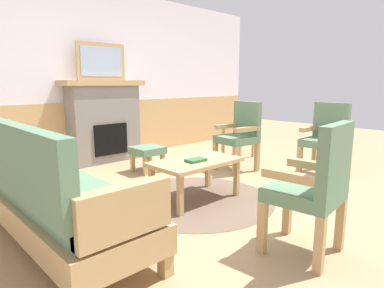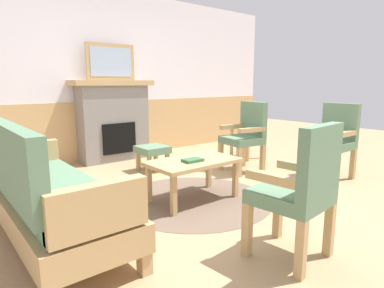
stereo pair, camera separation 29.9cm
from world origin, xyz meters
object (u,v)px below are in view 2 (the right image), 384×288
(fireplace, at_px, (113,120))
(armchair_near_fireplace, at_px, (246,133))
(side_table, at_px, (247,132))
(couch, at_px, (47,195))
(armchair_by_window_left, at_px, (334,137))
(coffee_table, at_px, (193,165))
(footstool, at_px, (152,151))
(framed_picture, at_px, (111,62))
(armchair_front_left, at_px, (300,187))
(book_on_table, at_px, (193,160))

(fireplace, distance_m, armchair_near_fireplace, 2.14)
(fireplace, xyz_separation_m, side_table, (1.79, -1.27, -0.22))
(couch, distance_m, armchair_near_fireplace, 2.88)
(armchair_by_window_left, bearing_deg, coffee_table, 165.75)
(couch, bearing_deg, fireplace, 53.75)
(footstool, relative_size, armchair_near_fireplace, 0.41)
(framed_picture, xyz_separation_m, armchair_by_window_left, (1.78, -2.76, -1.02))
(fireplace, bearing_deg, armchair_by_window_left, -57.27)
(fireplace, bearing_deg, armchair_front_left, -96.23)
(framed_picture, relative_size, couch, 0.44)
(armchair_front_left, bearing_deg, side_table, 47.72)
(coffee_table, relative_size, armchair_near_fireplace, 0.98)
(book_on_table, xyz_separation_m, armchair_front_left, (-0.15, -1.35, 0.08))
(framed_picture, distance_m, footstool, 1.61)
(framed_picture, height_order, footstool, framed_picture)
(framed_picture, bearing_deg, fireplace, -90.00)
(fireplace, height_order, coffee_table, fireplace)
(fireplace, distance_m, book_on_table, 2.34)
(footstool, bearing_deg, armchair_front_left, -100.70)
(coffee_table, bearing_deg, armchair_by_window_left, -14.25)
(coffee_table, bearing_deg, armchair_near_fireplace, 18.89)
(fireplace, bearing_deg, footstool, -83.65)
(armchair_near_fireplace, bearing_deg, couch, -169.93)
(fireplace, xyz_separation_m, armchair_front_left, (-0.40, -3.67, -0.11))
(fireplace, bearing_deg, side_table, -35.31)
(footstool, xyz_separation_m, armchair_front_left, (-0.51, -2.70, 0.25))
(fireplace, distance_m, armchair_by_window_left, 3.29)
(side_table, bearing_deg, armchair_front_left, -132.28)
(framed_picture, xyz_separation_m, footstool, (0.11, -0.98, -1.28))
(couch, relative_size, book_on_table, 8.75)
(coffee_table, bearing_deg, book_on_table, -134.09)
(framed_picture, distance_m, coffee_table, 2.56)
(couch, bearing_deg, framed_picture, 53.75)
(armchair_near_fireplace, bearing_deg, framed_picture, 122.31)
(couch, height_order, armchair_near_fireplace, same)
(footstool, xyz_separation_m, armchair_near_fireplace, (1.03, -0.83, 0.25))
(footstool, height_order, side_table, side_table)
(framed_picture, distance_m, armchair_by_window_left, 3.44)
(book_on_table, distance_m, armchair_by_window_left, 2.08)
(fireplace, height_order, armchair_front_left, fireplace)
(coffee_table, xyz_separation_m, book_on_table, (-0.05, -0.05, 0.07))
(couch, height_order, side_table, couch)
(couch, height_order, book_on_table, couch)
(fireplace, bearing_deg, framed_picture, 90.00)
(book_on_table, bearing_deg, side_table, 27.29)
(fireplace, height_order, armchair_near_fireplace, fireplace)
(coffee_table, bearing_deg, footstool, 76.58)
(couch, distance_m, side_table, 3.63)
(coffee_table, bearing_deg, framed_picture, 84.98)
(side_table, bearing_deg, framed_picture, 144.69)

